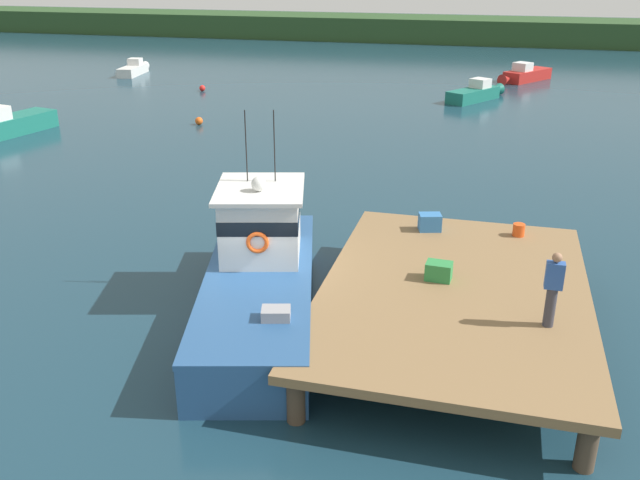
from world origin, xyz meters
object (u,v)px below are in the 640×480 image
at_px(mooring_buoy_inshore, 202,88).
at_px(crate_single_far, 439,271).
at_px(crate_stack_near_edge, 430,222).
at_px(bait_bucket, 519,230).
at_px(deckhand_by_the_boat, 553,288).
at_px(mooring_buoy_spare_mooring, 199,121).
at_px(moored_boat_off_the_point, 3,126).
at_px(moored_boat_outer_mooring, 134,69).
at_px(moored_boat_near_channel, 525,75).
at_px(moored_boat_far_right, 476,93).
at_px(main_fishing_boat, 261,272).

bearing_deg(mooring_buoy_inshore, crate_single_far, -56.57).
xyz_separation_m(crate_stack_near_edge, bait_bucket, (2.39, 0.19, -0.06)).
relative_size(deckhand_by_the_boat, mooring_buoy_spare_mooring, 3.98).
bearing_deg(moored_boat_off_the_point, deckhand_by_the_boat, -31.23).
bearing_deg(crate_single_far, moored_boat_outer_mooring, 128.44).
height_order(bait_bucket, moored_boat_outer_mooring, bait_bucket).
bearing_deg(moored_boat_near_channel, crate_stack_near_edge, -95.22).
height_order(moored_boat_off_the_point, moored_boat_far_right, moored_boat_off_the_point).
relative_size(moored_boat_near_channel, moored_boat_far_right, 1.05).
xyz_separation_m(moored_boat_off_the_point, mooring_buoy_inshore, (4.50, 13.98, -0.33)).
height_order(moored_boat_off_the_point, moored_boat_outer_mooring, moored_boat_off_the_point).
bearing_deg(moored_boat_off_the_point, bait_bucket, -22.73).
bearing_deg(moored_boat_outer_mooring, moored_boat_near_channel, 8.25).
bearing_deg(moored_boat_near_channel, crate_single_far, -93.94).
distance_m(bait_bucket, mooring_buoy_spare_mooring, 22.12).
relative_size(bait_bucket, moored_boat_off_the_point, 0.06).
height_order(bait_bucket, moored_boat_far_right, bait_bucket).
height_order(crate_stack_near_edge, bait_bucket, crate_stack_near_edge).
xyz_separation_m(deckhand_by_the_boat, moored_boat_outer_mooring, (-28.48, 34.50, -1.66)).
height_order(bait_bucket, deckhand_by_the_boat, deckhand_by_the_boat).
bearing_deg(moored_boat_near_channel, bait_bucket, -91.21).
bearing_deg(mooring_buoy_spare_mooring, moored_boat_far_right, 37.59).
relative_size(bait_bucket, mooring_buoy_inshore, 0.86).
bearing_deg(main_fishing_boat, moored_boat_far_right, 82.46).
height_order(crate_stack_near_edge, moored_boat_near_channel, crate_stack_near_edge).
distance_m(moored_boat_off_the_point, mooring_buoy_inshore, 14.69).
distance_m(crate_single_far, moored_boat_off_the_point, 26.46).
bearing_deg(crate_stack_near_edge, moored_boat_off_the_point, 154.70).
xyz_separation_m(main_fishing_boat, moored_boat_far_right, (3.88, 29.33, -0.57)).
relative_size(moored_boat_outer_mooring, mooring_buoy_inshore, 11.63).
xyz_separation_m(crate_stack_near_edge, moored_boat_far_right, (0.10, 25.93, -0.99)).
relative_size(moored_boat_far_right, mooring_buoy_spare_mooring, 11.81).
bearing_deg(mooring_buoy_spare_mooring, crate_single_far, -52.01).
bearing_deg(crate_stack_near_edge, main_fishing_boat, -138.06).
relative_size(crate_stack_near_edge, moored_boat_far_right, 0.12).
bearing_deg(main_fishing_boat, mooring_buoy_inshore, 116.47).
xyz_separation_m(moored_boat_near_channel, mooring_buoy_inshore, (-20.74, -9.46, -0.27)).
relative_size(main_fishing_boat, crate_stack_near_edge, 16.57).
xyz_separation_m(deckhand_by_the_boat, moored_boat_off_the_point, (-25.09, 15.22, -1.53)).
relative_size(crate_single_far, mooring_buoy_spare_mooring, 1.46).
relative_size(main_fishing_boat, moored_boat_near_channel, 1.96).
bearing_deg(moored_boat_far_right, mooring_buoy_inshore, -175.22).
bearing_deg(deckhand_by_the_boat, moored_boat_outer_mooring, 129.54).
bearing_deg(deckhand_by_the_boat, mooring_buoy_spare_mooring, 129.93).
xyz_separation_m(moored_boat_far_right, mooring_buoy_inshore, (-17.75, -1.48, -0.24)).
xyz_separation_m(main_fishing_boat, crate_stack_near_edge, (3.78, 3.40, 0.43)).
distance_m(moored_boat_near_channel, mooring_buoy_spare_mooring, 25.17).
distance_m(crate_single_far, crate_stack_near_edge, 3.16).
bearing_deg(crate_single_far, moored_boat_near_channel, 86.06).
bearing_deg(crate_stack_near_edge, deckhand_by_the_boat, -58.19).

